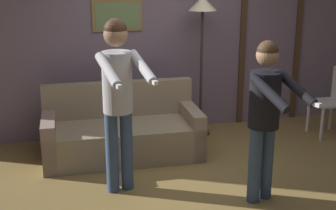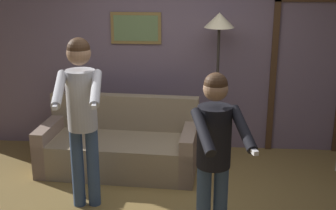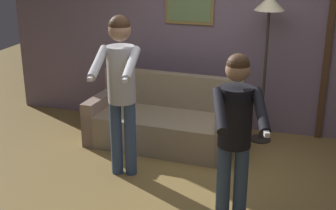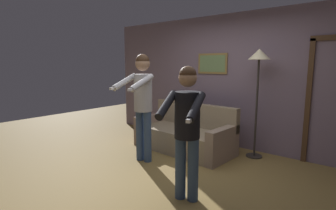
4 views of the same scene
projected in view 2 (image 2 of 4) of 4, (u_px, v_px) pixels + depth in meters
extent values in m
cube|color=slate|center=(175.00, 54.00, 6.22)|extent=(6.40, 0.06, 2.60)
cube|color=olive|center=(136.00, 28.00, 6.11)|extent=(0.66, 0.02, 0.41)
cube|color=#6E8A55|center=(136.00, 28.00, 6.10)|extent=(0.58, 0.01, 0.33)
cube|color=#4C331E|center=(273.00, 77.00, 6.16)|extent=(0.08, 0.04, 2.04)
cube|color=gray|center=(119.00, 154.00, 5.77)|extent=(1.95, 0.96, 0.42)
cube|color=gray|center=(124.00, 112.00, 5.97)|extent=(1.90, 0.25, 0.45)
cube|color=gray|center=(51.00, 145.00, 5.86)|extent=(0.21, 0.86, 0.58)
cube|color=gray|center=(189.00, 152.00, 5.63)|extent=(0.21, 0.86, 0.58)
cylinder|color=#332D28|center=(215.00, 155.00, 6.23)|extent=(0.28, 0.28, 0.02)
cylinder|color=#332D28|center=(217.00, 94.00, 5.97)|extent=(0.04, 0.04, 1.69)
cone|color=#F9EAB7|center=(219.00, 20.00, 5.69)|extent=(0.37, 0.37, 0.18)
cylinder|color=#374E75|center=(78.00, 168.00, 4.88)|extent=(0.13, 0.13, 0.86)
cylinder|color=#374E75|center=(93.00, 167.00, 4.89)|extent=(0.13, 0.13, 0.86)
cylinder|color=#B2B2B7|center=(81.00, 100.00, 4.67)|extent=(0.30, 0.30, 0.61)
sphere|color=#9E7556|center=(79.00, 53.00, 4.52)|extent=(0.24, 0.24, 0.24)
sphere|color=#382314|center=(78.00, 49.00, 4.51)|extent=(0.23, 0.23, 0.23)
cylinder|color=#B2B2B7|center=(59.00, 89.00, 4.35)|extent=(0.17, 0.55, 0.26)
cube|color=white|center=(56.00, 106.00, 4.14)|extent=(0.06, 0.15, 0.04)
cylinder|color=#B2B2B7|center=(96.00, 88.00, 4.38)|extent=(0.17, 0.55, 0.26)
cube|color=white|center=(94.00, 105.00, 4.16)|extent=(0.06, 0.15, 0.04)
cylinder|color=#364D6E|center=(204.00, 206.00, 4.22)|extent=(0.13, 0.13, 0.78)
cylinder|color=#364D6E|center=(220.00, 204.00, 4.26)|extent=(0.13, 0.13, 0.78)
cylinder|color=black|center=(214.00, 137.00, 4.04)|extent=(0.30, 0.30, 0.55)
sphere|color=#9E7556|center=(216.00, 89.00, 3.91)|extent=(0.21, 0.21, 0.21)
sphere|color=#382314|center=(216.00, 84.00, 3.90)|extent=(0.20, 0.20, 0.20)
cylinder|color=black|center=(203.00, 132.00, 3.76)|extent=(0.23, 0.48, 0.28)
cylinder|color=black|center=(243.00, 128.00, 3.83)|extent=(0.23, 0.48, 0.28)
cube|color=white|center=(253.00, 150.00, 3.65)|extent=(0.08, 0.16, 0.04)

